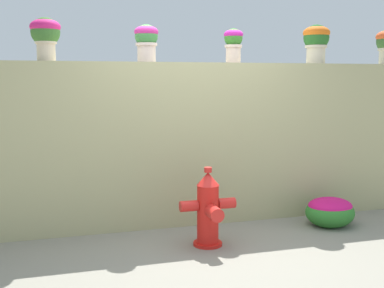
% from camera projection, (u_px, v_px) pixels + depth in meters
% --- Properties ---
extents(ground_plane, '(24.00, 24.00, 0.00)m').
position_uv_depth(ground_plane, '(213.00, 247.00, 4.89)').
color(ground_plane, gray).
extents(stone_wall, '(6.07, 0.39, 1.87)m').
position_uv_depth(stone_wall, '(188.00, 144.00, 5.65)').
color(stone_wall, tan).
rests_on(stone_wall, ground).
extents(potted_plant_1, '(0.32, 0.32, 0.45)m').
position_uv_depth(potted_plant_1, '(45.00, 33.00, 5.03)').
color(potted_plant_1, beige).
rests_on(potted_plant_1, stone_wall).
extents(potted_plant_2, '(0.27, 0.27, 0.42)m').
position_uv_depth(potted_plant_2, '(146.00, 39.00, 5.36)').
color(potted_plant_2, beige).
rests_on(potted_plant_2, stone_wall).
extents(potted_plant_3, '(0.23, 0.23, 0.40)m').
position_uv_depth(potted_plant_3, '(233.00, 42.00, 5.68)').
color(potted_plant_3, beige).
rests_on(potted_plant_3, stone_wall).
extents(potted_plant_4, '(0.33, 0.33, 0.48)m').
position_uv_depth(potted_plant_4, '(316.00, 40.00, 5.96)').
color(potted_plant_4, beige).
rests_on(potted_plant_4, stone_wall).
extents(fire_hydrant, '(0.58, 0.46, 0.81)m').
position_uv_depth(fire_hydrant, '(208.00, 210.00, 4.88)').
color(fire_hydrant, red).
rests_on(fire_hydrant, ground).
extents(flower_bush_left, '(0.57, 0.52, 0.34)m').
position_uv_depth(flower_bush_left, '(330.00, 211.00, 5.58)').
color(flower_bush_left, '#2B7228').
rests_on(flower_bush_left, ground).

